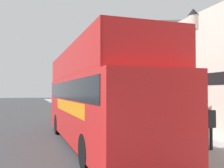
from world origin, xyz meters
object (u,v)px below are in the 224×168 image
(litter_bin, at_px, (186,131))
(pedestrian_third, at_px, (209,122))
(parked_car_ahead_of_bus, at_px, (73,112))
(lamp_post_nearest, at_px, (194,55))
(tour_bus, at_px, (94,102))
(lamp_post_second, at_px, (110,73))

(litter_bin, bearing_deg, pedestrian_third, -86.68)
(parked_car_ahead_of_bus, bearing_deg, lamp_post_nearest, -85.24)
(pedestrian_third, distance_m, lamp_post_nearest, 2.75)
(litter_bin, bearing_deg, tour_bus, 156.73)
(tour_bus, xyz_separation_m, lamp_post_nearest, (2.28, -3.76, 1.60))
(lamp_post_nearest, bearing_deg, litter_bin, 62.43)
(tour_bus, bearing_deg, pedestrian_third, -39.52)
(tour_bus, relative_size, litter_bin, 12.48)
(tour_bus, height_order, litter_bin, tour_bus)
(parked_car_ahead_of_bus, bearing_deg, tour_bus, -96.48)
(lamp_post_nearest, bearing_deg, pedestrian_third, 35.78)
(lamp_post_second, distance_m, litter_bin, 7.08)
(parked_car_ahead_of_bus, distance_m, pedestrian_third, 12.20)
(parked_car_ahead_of_bus, relative_size, lamp_post_second, 0.87)
(lamp_post_second, bearing_deg, lamp_post_nearest, -89.59)
(litter_bin, bearing_deg, parked_car_ahead_of_bus, 105.58)
(pedestrian_third, bearing_deg, lamp_post_nearest, -144.22)
(pedestrian_third, distance_m, litter_bin, 1.45)
(tour_bus, relative_size, parked_car_ahead_of_bus, 2.72)
(pedestrian_third, height_order, lamp_post_second, lamp_post_second)
(lamp_post_second, bearing_deg, litter_bin, -78.98)
(parked_car_ahead_of_bus, height_order, litter_bin, parked_car_ahead_of_bus)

